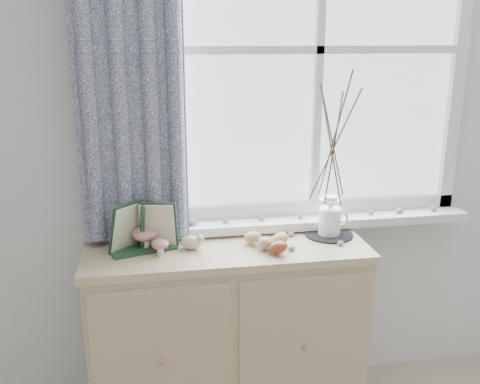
{
  "coord_description": "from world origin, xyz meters",
  "views": [
    {
      "loc": [
        -0.45,
        -0.34,
        1.7
      ],
      "look_at": [
        -0.1,
        1.7,
        1.1
      ],
      "focal_mm": 40.0,
      "sensor_mm": 36.0,
      "label": 1
    }
  ],
  "objects_px": {
    "sideboard": "(227,334)",
    "twig_pitcher": "(333,142)",
    "toadstool_cluster": "(149,237)",
    "botanical_book": "(142,229)"
  },
  "relations": [
    {
      "from": "sideboard",
      "to": "toadstool_cluster",
      "type": "xyz_separation_m",
      "value": [
        -0.32,
        0.01,
        0.48
      ]
    },
    {
      "from": "toadstool_cluster",
      "to": "twig_pitcher",
      "type": "distance_m",
      "value": 0.88
    },
    {
      "from": "botanical_book",
      "to": "twig_pitcher",
      "type": "relative_size",
      "value": 0.42
    },
    {
      "from": "twig_pitcher",
      "to": "toadstool_cluster",
      "type": "bearing_deg",
      "value": 168.73
    },
    {
      "from": "sideboard",
      "to": "twig_pitcher",
      "type": "relative_size",
      "value": 1.62
    },
    {
      "from": "sideboard",
      "to": "twig_pitcher",
      "type": "distance_m",
      "value": 0.97
    },
    {
      "from": "botanical_book",
      "to": "toadstool_cluster",
      "type": "xyz_separation_m",
      "value": [
        0.02,
        0.03,
        -0.05
      ]
    },
    {
      "from": "botanical_book",
      "to": "sideboard",
      "type": "bearing_deg",
      "value": -12.91
    },
    {
      "from": "sideboard",
      "to": "toadstool_cluster",
      "type": "distance_m",
      "value": 0.58
    },
    {
      "from": "sideboard",
      "to": "botanical_book",
      "type": "height_order",
      "value": "botanical_book"
    }
  ]
}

